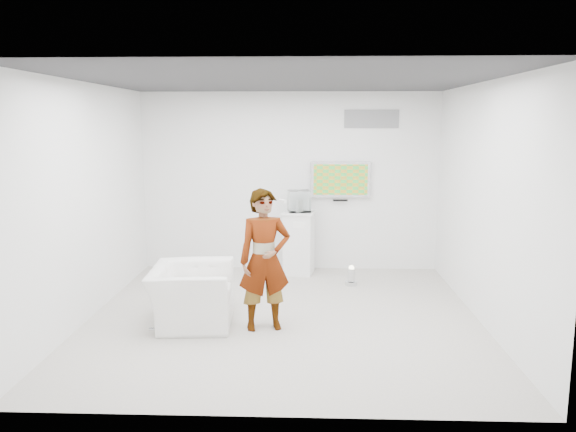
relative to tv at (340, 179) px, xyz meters
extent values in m
cube|color=#B3ADA4|center=(-0.85, -2.45, -1.55)|extent=(5.00, 5.00, 0.01)
cube|color=#303032|center=(-0.85, -2.45, 1.45)|extent=(5.00, 5.00, 0.01)
cube|color=silver|center=(-0.85, 0.05, -0.05)|extent=(5.00, 0.01, 3.00)
cube|color=silver|center=(-0.85, -4.95, -0.05)|extent=(5.00, 0.01, 3.00)
cube|color=silver|center=(-3.35, -2.45, -0.05)|extent=(0.01, 5.00, 3.00)
cube|color=silver|center=(1.65, -2.45, -0.05)|extent=(0.01, 5.00, 3.00)
cube|color=#BABABF|center=(0.00, 0.00, 0.00)|extent=(1.00, 0.08, 0.60)
cube|color=slate|center=(0.50, 0.04, 1.00)|extent=(0.90, 0.02, 0.30)
imported|color=silver|center=(-1.06, -2.85, -0.69)|extent=(0.71, 0.56, 1.72)
imported|color=silver|center=(-1.99, -2.70, -1.19)|extent=(1.05, 1.18, 0.73)
cube|color=white|center=(-0.69, -0.29, -1.03)|extent=(0.58, 0.58, 1.05)
cylinder|color=silver|center=(0.14, -0.97, -1.40)|extent=(0.23, 0.23, 0.30)
cube|color=white|center=(-0.69, -0.29, -0.33)|extent=(0.40, 0.40, 0.35)
cube|color=white|center=(-0.69, -0.29, -0.41)|extent=(0.11, 0.14, 0.19)
cube|color=white|center=(-0.85, -2.64, 0.00)|extent=(0.11, 0.13, 0.03)
camera|label=1|loc=(-0.54, -9.40, 0.95)|focal=35.00mm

